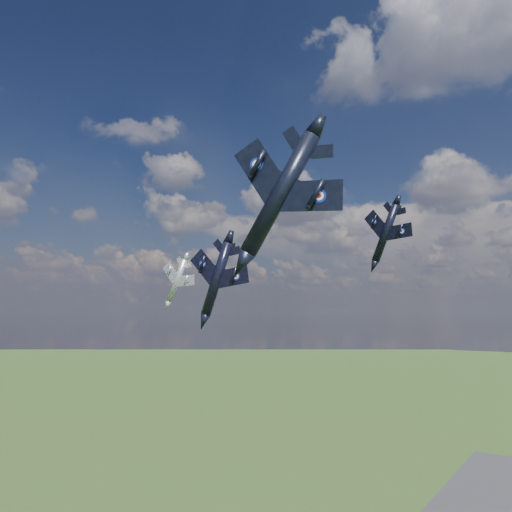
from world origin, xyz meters
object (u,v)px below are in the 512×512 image
Objects in this scene: jet_high_navy at (386,233)px; jet_left_silver at (177,280)px; jet_right_navy at (280,194)px; jet_lead_navy at (217,279)px.

jet_left_silver is at bearing -171.85° from jet_high_navy.
jet_lead_navy is at bearing 119.50° from jet_right_navy.
jet_lead_navy is 1.22× the size of jet_high_navy.
jet_left_silver is (-50.38, 42.01, -2.62)m from jet_right_navy.
jet_left_silver is at bearing 137.81° from jet_lead_navy.
jet_high_navy is (-6.85, 41.79, 3.12)m from jet_right_navy.
jet_high_navy is (19.54, 16.67, 7.16)m from jet_lead_navy.
jet_lead_navy is 36.65m from jet_right_navy.
jet_high_navy is at bearing -5.72° from jet_left_silver.
jet_lead_navy is 1.21× the size of jet_left_silver.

